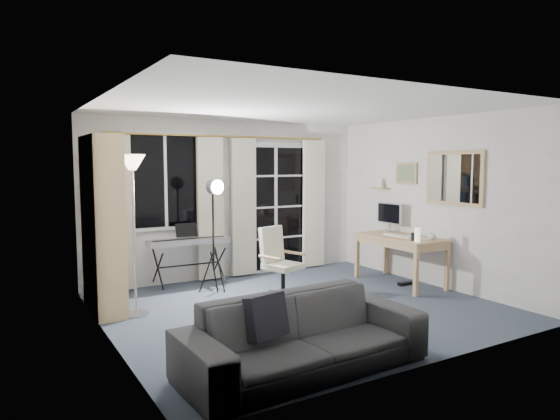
% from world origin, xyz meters
% --- Properties ---
extents(floor, '(4.50, 4.00, 0.02)m').
position_xyz_m(floor, '(0.00, 0.00, -0.01)').
color(floor, '#383F51').
rests_on(floor, ground).
extents(window, '(1.20, 0.08, 1.40)m').
position_xyz_m(window, '(-1.05, 1.97, 1.50)').
color(window, white).
rests_on(window, floor).
extents(french_door, '(1.32, 0.09, 2.11)m').
position_xyz_m(french_door, '(0.75, 1.97, 1.03)').
color(french_door, white).
rests_on(french_door, floor).
extents(curtains, '(3.60, 0.07, 2.13)m').
position_xyz_m(curtains, '(-0.14, 1.88, 1.09)').
color(curtains, gold).
rests_on(curtains, floor).
extents(bookshelf, '(0.34, 0.96, 2.07)m').
position_xyz_m(bookshelf, '(-2.13, 1.05, 0.98)').
color(bookshelf, '#AB7E5A').
rests_on(bookshelf, floor).
extents(torchiere_lamp, '(0.36, 0.36, 1.85)m').
position_xyz_m(torchiere_lamp, '(-1.81, 0.73, 1.49)').
color(torchiere_lamp, '#B2B2B7').
rests_on(torchiere_lamp, floor).
extents(keyboard_piano, '(1.17, 0.59, 0.84)m').
position_xyz_m(keyboard_piano, '(-0.81, 1.70, 0.64)').
color(keyboard_piano, black).
rests_on(keyboard_piano, floor).
extents(studio_light, '(0.32, 0.33, 1.57)m').
position_xyz_m(studio_light, '(-0.62, 1.19, 1.26)').
color(studio_light, black).
rests_on(studio_light, floor).
extents(office_chair, '(0.65, 0.62, 0.94)m').
position_xyz_m(office_chair, '(-0.06, 0.51, 0.55)').
color(office_chair, black).
rests_on(office_chair, floor).
extents(desk, '(0.68, 1.33, 0.70)m').
position_xyz_m(desk, '(1.88, 0.29, 0.62)').
color(desk, tan).
rests_on(desk, floor).
extents(monitor, '(0.17, 0.51, 0.44)m').
position_xyz_m(monitor, '(2.08, 0.74, 0.97)').
color(monitor, silver).
rests_on(monitor, desk).
extents(desk_clutter, '(0.42, 0.80, 0.89)m').
position_xyz_m(desk_clutter, '(1.82, 0.07, 0.55)').
color(desk_clutter, white).
rests_on(desk_clutter, desk).
extents(mug, '(0.12, 0.09, 0.12)m').
position_xyz_m(mug, '(1.98, -0.21, 0.76)').
color(mug, silver).
rests_on(mug, desk).
extents(wall_mirror, '(0.04, 0.94, 0.74)m').
position_xyz_m(wall_mirror, '(2.22, -0.35, 1.55)').
color(wall_mirror, '#AB7E5A').
rests_on(wall_mirror, floor).
extents(framed_print, '(0.03, 0.42, 0.32)m').
position_xyz_m(framed_print, '(2.23, 0.55, 1.60)').
color(framed_print, '#AB7E5A').
rests_on(framed_print, floor).
extents(wall_shelf, '(0.16, 0.30, 0.18)m').
position_xyz_m(wall_shelf, '(2.16, 1.05, 1.41)').
color(wall_shelf, '#AB7E5A').
rests_on(wall_shelf, floor).
extents(sofa, '(2.15, 0.70, 0.83)m').
position_xyz_m(sofa, '(-0.99, -1.55, 0.42)').
color(sofa, '#272829').
rests_on(sofa, floor).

